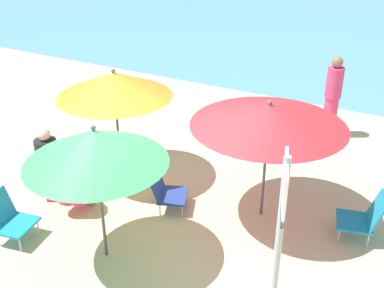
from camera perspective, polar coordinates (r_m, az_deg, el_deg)
The scene contains 13 objects.
ground_plane at distance 6.49m, azimuth -4.40°, elevation -11.03°, with size 40.00×40.00×0.00m, color #D3BC8C.
sea_water at distance 18.57m, azimuth 19.38°, elevation 13.19°, with size 40.00×16.00×0.01m, color #5693A3.
umbrella_red at distance 6.18m, azimuth 9.35°, elevation 3.47°, with size 2.08×2.08×1.77m.
umbrella_green at distance 5.40m, azimuth -11.70°, elevation -0.30°, with size 1.68×1.68×1.83m.
umbrella_orange at distance 7.22m, azimuth -9.44°, elevation 7.15°, with size 1.77×1.77×1.83m.
beach_chair_a at distance 6.65m, azimuth 20.26°, elevation -8.30°, with size 0.65×0.60×0.66m.
beach_chair_b at distance 6.85m, azimuth -3.15°, elevation -5.75°, with size 0.64×0.64×0.55m.
beach_chair_c at distance 6.70m, azimuth -21.54°, elevation -8.31°, with size 0.63×0.59×0.64m.
person_a at distance 7.86m, azimuth -17.35°, elevation -1.21°, with size 0.58×0.48×0.91m.
person_b at distance 6.90m, azimuth -14.49°, elevation -4.96°, with size 0.45×0.57×0.90m.
person_c at distance 9.21m, azimuth 16.72°, elevation 5.51°, with size 0.31×0.31×1.56m.
warning_sign at distance 3.96m, azimuth 10.50°, elevation -11.68°, with size 0.19×0.51×2.35m.
beach_bag at distance 7.43m, azimuth -16.69°, elevation -5.24°, with size 0.22×0.17×0.33m, color #DB3866.
Camera 1 is at (2.85, -4.25, 4.00)m, focal length 43.82 mm.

